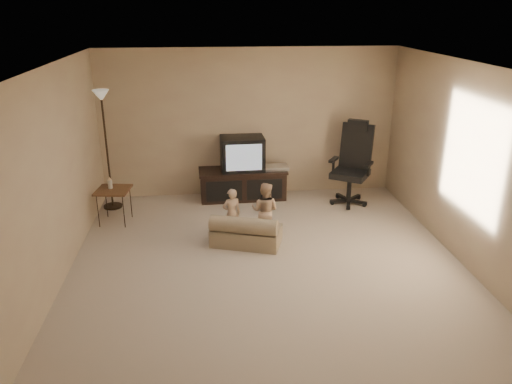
# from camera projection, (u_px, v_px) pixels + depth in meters

# --- Properties ---
(floor) EXTENTS (5.50, 5.50, 0.00)m
(floor) POSITION_uv_depth(u_px,v_px,m) (268.00, 268.00, 6.33)
(floor) COLOR #B09F8C
(floor) RESTS_ON ground
(room_shell) EXTENTS (5.50, 5.50, 5.50)m
(room_shell) POSITION_uv_depth(u_px,v_px,m) (269.00, 153.00, 5.79)
(room_shell) COLOR white
(room_shell) RESTS_ON floor
(tv_stand) EXTENTS (1.52, 0.60, 1.08)m
(tv_stand) POSITION_uv_depth(u_px,v_px,m) (243.00, 173.00, 8.48)
(tv_stand) COLOR black
(tv_stand) RESTS_ON floor
(office_chair) EXTENTS (0.88, 0.88, 1.38)m
(office_chair) POSITION_uv_depth(u_px,v_px,m) (352.00, 174.00, 8.28)
(office_chair) COLOR black
(office_chair) RESTS_ON floor
(side_table) EXTENTS (0.55, 0.55, 0.72)m
(side_table) POSITION_uv_depth(u_px,v_px,m) (113.00, 190.00, 7.50)
(side_table) COLOR brown
(side_table) RESTS_ON floor
(floor_lamp) EXTENTS (0.30, 0.30, 1.92)m
(floor_lamp) POSITION_uv_depth(u_px,v_px,m) (104.00, 124.00, 7.74)
(floor_lamp) COLOR black
(floor_lamp) RESTS_ON floor
(child_sofa) EXTENTS (1.05, 0.79, 0.46)m
(child_sofa) POSITION_uv_depth(u_px,v_px,m) (246.00, 233.00, 6.88)
(child_sofa) COLOR tan
(child_sofa) RESTS_ON floor
(toddler_left) EXTENTS (0.31, 0.26, 0.74)m
(toddler_left) POSITION_uv_depth(u_px,v_px,m) (232.00, 214.00, 7.03)
(toddler_left) COLOR tan
(toddler_left) RESTS_ON floor
(toddler_right) EXTENTS (0.46, 0.36, 0.82)m
(toddler_right) POSITION_uv_depth(u_px,v_px,m) (265.00, 211.00, 7.03)
(toddler_right) COLOR tan
(toddler_right) RESTS_ON floor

